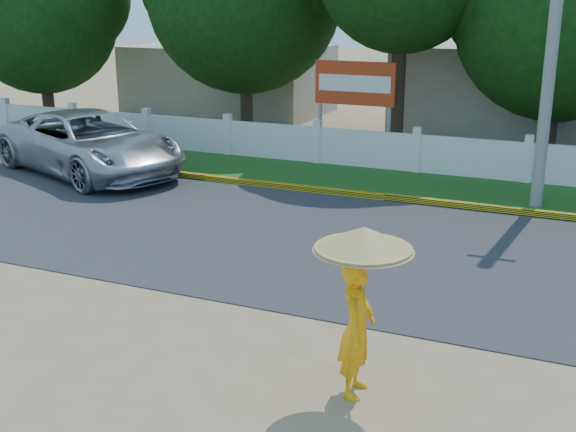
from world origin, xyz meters
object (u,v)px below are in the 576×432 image
(utility_pole, at_px, (552,46))
(monk_with_parasol, at_px, (360,287))
(vehicle, at_px, (90,143))
(billboard, at_px, (355,89))

(utility_pole, height_order, monk_with_parasol, utility_pole)
(monk_with_parasol, bearing_deg, vehicle, 141.85)
(utility_pole, height_order, vehicle, utility_pole)
(vehicle, relative_size, monk_with_parasol, 2.83)
(vehicle, distance_m, monk_with_parasol, 13.43)
(vehicle, bearing_deg, utility_pole, -62.05)
(billboard, bearing_deg, utility_pole, -30.83)
(utility_pole, distance_m, billboard, 6.82)
(utility_pole, relative_size, monk_with_parasol, 3.37)
(vehicle, bearing_deg, monk_with_parasol, -107.01)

